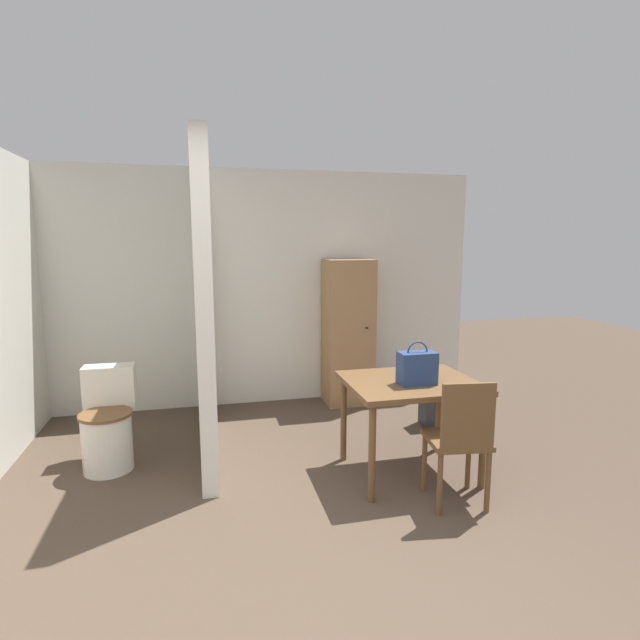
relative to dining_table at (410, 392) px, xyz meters
The scene contains 8 objects.
wall_back 2.35m from the dining_table, 116.27° to the left, with size 5.01×0.12×2.50m.
partition_wall 1.87m from the dining_table, 146.82° to the left, with size 0.12×2.01×2.50m.
dining_table is the anchor object (origin of this frame).
wooden_chair 0.56m from the dining_table, 76.20° to the right, with size 0.43×0.43×0.89m.
toilet 2.36m from the dining_table, 163.48° to the left, with size 0.39×0.54×0.77m.
handbag 0.23m from the dining_table, 87.92° to the right, with size 0.27×0.15×0.32m.
wooden_cabinet 1.75m from the dining_table, 88.77° to the left, with size 0.50×0.44×1.57m.
space_heater 1.19m from the dining_table, 52.93° to the left, with size 0.29×0.18×0.55m.
Camera 1 is at (-0.50, -1.88, 1.77)m, focal length 28.00 mm.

